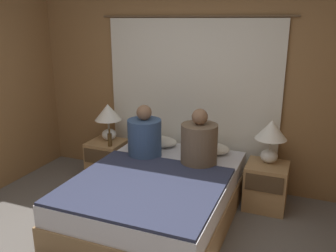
% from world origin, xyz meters
% --- Properties ---
extents(wall_back, '(4.45, 0.06, 2.50)m').
position_xyz_m(wall_back, '(0.00, 2.06, 1.25)').
color(wall_back, olive).
rests_on(wall_back, ground_plane).
extents(curtain_panel, '(2.44, 0.03, 2.14)m').
position_xyz_m(curtain_panel, '(0.00, 1.99, 1.07)').
color(curtain_panel, silver).
rests_on(curtain_panel, ground_plane).
extents(bed, '(1.55, 2.06, 0.53)m').
position_xyz_m(bed, '(0.00, 0.91, 0.26)').
color(bed, '#99754C').
rests_on(bed, ground_plane).
extents(nightstand_left, '(0.46, 0.46, 0.53)m').
position_xyz_m(nightstand_left, '(-1.05, 1.62, 0.26)').
color(nightstand_left, '#A87F51').
rests_on(nightstand_left, ground_plane).
extents(nightstand_right, '(0.46, 0.46, 0.53)m').
position_xyz_m(nightstand_right, '(1.05, 1.62, 0.26)').
color(nightstand_right, '#A87F51').
rests_on(nightstand_right, ground_plane).
extents(lamp_left, '(0.36, 0.36, 0.50)m').
position_xyz_m(lamp_left, '(-1.05, 1.70, 0.86)').
color(lamp_left, silver).
rests_on(lamp_left, nightstand_left).
extents(lamp_right, '(0.36, 0.36, 0.50)m').
position_xyz_m(lamp_right, '(1.05, 1.70, 0.86)').
color(lamp_right, silver).
rests_on(lamp_right, nightstand_right).
extents(pillow_left, '(0.49, 0.33, 0.12)m').
position_xyz_m(pillow_left, '(-0.34, 1.74, 0.59)').
color(pillow_left, silver).
rests_on(pillow_left, bed).
extents(pillow_right, '(0.49, 0.33, 0.12)m').
position_xyz_m(pillow_right, '(0.34, 1.74, 0.59)').
color(pillow_right, silver).
rests_on(pillow_right, bed).
extents(blanket_on_bed, '(1.49, 1.39, 0.03)m').
position_xyz_m(blanket_on_bed, '(0.00, 0.61, 0.54)').
color(blanket_on_bed, '#2D334C').
rests_on(blanket_on_bed, bed).
extents(person_left_in_bed, '(0.40, 0.40, 0.63)m').
position_xyz_m(person_left_in_bed, '(-0.35, 1.35, 0.77)').
color(person_left_in_bed, '#38517A').
rests_on(person_left_in_bed, bed).
extents(person_right_in_bed, '(0.41, 0.41, 0.65)m').
position_xyz_m(person_right_in_bed, '(0.32, 1.35, 0.78)').
color(person_right_in_bed, brown).
rests_on(person_right_in_bed, bed).
extents(beer_bottle_on_left_stand, '(0.06, 0.06, 0.23)m').
position_xyz_m(beer_bottle_on_left_stand, '(-0.91, 1.49, 0.62)').
color(beer_bottle_on_left_stand, '#513819').
rests_on(beer_bottle_on_left_stand, nightstand_left).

